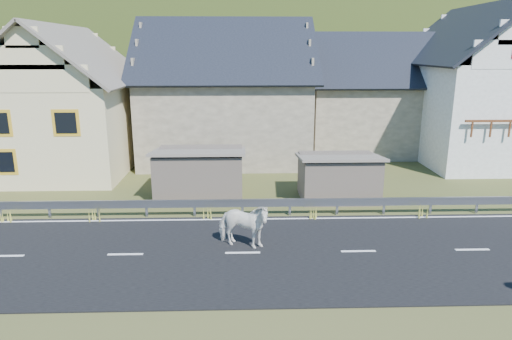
{
  "coord_description": "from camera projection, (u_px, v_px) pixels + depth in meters",
  "views": [
    {
      "loc": [
        0.01,
        -14.39,
        6.78
      ],
      "look_at": [
        0.54,
        2.53,
        2.31
      ],
      "focal_mm": 32.0,
      "sensor_mm": 36.0,
      "label": 1
    }
  ],
  "objects": [
    {
      "name": "ground",
      "position": [
        243.0,
        254.0,
        15.64
      ],
      "size": [
        160.0,
        160.0,
        0.0
      ],
      "primitive_type": "plane",
      "color": "#36431B",
      "rests_on": "ground"
    },
    {
      "name": "road",
      "position": [
        243.0,
        253.0,
        15.63
      ],
      "size": [
        60.0,
        7.0,
        0.04
      ],
      "primitive_type": "cube",
      "color": "black",
      "rests_on": "ground"
    },
    {
      "name": "lane_markings",
      "position": [
        243.0,
        253.0,
        15.63
      ],
      "size": [
        60.0,
        6.6,
        0.01
      ],
      "primitive_type": "cube",
      "color": "silver",
      "rests_on": "road"
    },
    {
      "name": "guardrail",
      "position": [
        242.0,
        203.0,
        19.05
      ],
      "size": [
        28.1,
        0.09,
        0.75
      ],
      "color": "#93969B",
      "rests_on": "ground"
    },
    {
      "name": "shed_left",
      "position": [
        200.0,
        174.0,
        21.58
      ],
      "size": [
        4.3,
        3.3,
        2.4
      ],
      "primitive_type": "cube",
      "color": "#6C5D52",
      "rests_on": "ground"
    },
    {
      "name": "shed_right",
      "position": [
        338.0,
        177.0,
        21.32
      ],
      "size": [
        3.8,
        2.9,
        2.2
      ],
      "primitive_type": "cube",
      "color": "#6C5D52",
      "rests_on": "ground"
    },
    {
      "name": "house_cream",
      "position": [
        65.0,
        94.0,
        25.82
      ],
      "size": [
        7.8,
        9.8,
        8.3
      ],
      "color": "beige",
      "rests_on": "ground"
    },
    {
      "name": "house_stone_a",
      "position": [
        226.0,
        85.0,
        28.92
      ],
      "size": [
        10.8,
        9.8,
        8.9
      ],
      "color": "tan",
      "rests_on": "ground"
    },
    {
      "name": "house_stone_b",
      "position": [
        373.0,
        88.0,
        31.26
      ],
      "size": [
        9.8,
        8.8,
        8.1
      ],
      "color": "tan",
      "rests_on": "ground"
    },
    {
      "name": "house_white",
      "position": [
        483.0,
        78.0,
        28.33
      ],
      "size": [
        8.8,
        10.8,
        9.7
      ],
      "color": "white",
      "rests_on": "ground"
    },
    {
      "name": "mountain",
      "position": [
        253.0,
        114.0,
        194.84
      ],
      "size": [
        440.0,
        280.0,
        260.0
      ],
      "primitive_type": "ellipsoid",
      "color": "black",
      "rests_on": "ground"
    },
    {
      "name": "conifer_patch",
      "position": [
        30.0,
        53.0,
        118.74
      ],
      "size": [
        76.0,
        50.0,
        28.0
      ],
      "primitive_type": "ellipsoid",
      "color": "black",
      "rests_on": "ground"
    },
    {
      "name": "horse",
      "position": [
        243.0,
        225.0,
        15.88
      ],
      "size": [
        1.53,
        2.16,
        1.66
      ],
      "primitive_type": "imported",
      "rotation": [
        0.0,
        0.0,
        1.21
      ],
      "color": "white",
      "rests_on": "road"
    }
  ]
}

